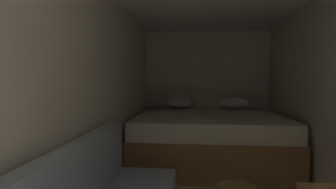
% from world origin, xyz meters
% --- Properties ---
extents(wall_back, '(2.31, 0.05, 2.09)m').
position_xyz_m(wall_back, '(0.00, 4.83, 1.04)').
color(wall_back, beige).
rests_on(wall_back, ground).
extents(wall_left, '(0.05, 5.22, 2.09)m').
position_xyz_m(wall_left, '(-1.13, 2.20, 1.04)').
color(wall_left, beige).
rests_on(wall_left, ground).
extents(bed, '(2.09, 1.87, 0.91)m').
position_xyz_m(bed, '(0.00, 3.84, 0.36)').
color(bed, olive).
rests_on(bed, ground).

